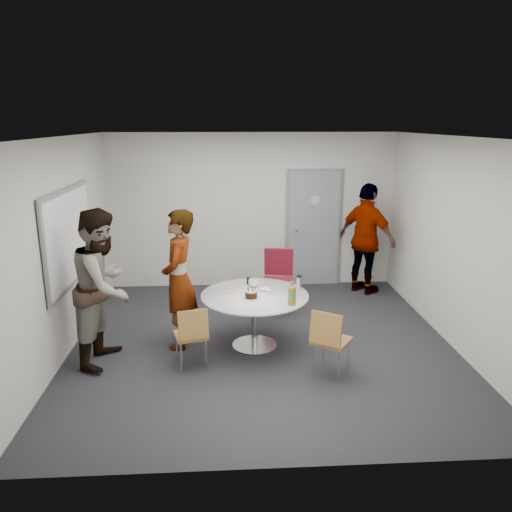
{
  "coord_description": "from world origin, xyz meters",
  "views": [
    {
      "loc": [
        -0.46,
        -6.14,
        2.89
      ],
      "look_at": [
        -0.07,
        0.25,
        1.15
      ],
      "focal_mm": 35.0,
      "sensor_mm": 36.0,
      "label": 1
    }
  ],
  "objects": [
    {
      "name": "chair_near_left",
      "position": [
        -0.89,
        -0.64,
        0.47
      ],
      "size": [
        0.45,
        0.48,
        0.78
      ],
      "rotation": [
        0.0,
        0.0,
        0.26
      ],
      "color": "brown",
      "rests_on": "floor"
    },
    {
      "name": "chair_far",
      "position": [
        0.33,
        1.17,
        0.6
      ],
      "size": [
        0.54,
        0.58,
        0.98
      ],
      "rotation": [
        0.0,
        0.0,
        2.97
      ],
      "color": "maroon",
      "rests_on": "floor"
    },
    {
      "name": "ceiling",
      "position": [
        0.0,
        0.0,
        2.7
      ],
      "size": [
        5.0,
        5.0,
        0.0
      ],
      "primitive_type": "plane",
      "rotation": [
        3.14,
        0.0,
        0.0
      ],
      "color": "silver",
      "rests_on": "wall_back"
    },
    {
      "name": "wall_front",
      "position": [
        0.0,
        -2.5,
        1.35
      ],
      "size": [
        5.0,
        0.0,
        5.0
      ],
      "primitive_type": "plane",
      "rotation": [
        -1.57,
        0.0,
        0.0
      ],
      "color": "beige",
      "rests_on": "floor"
    },
    {
      "name": "wall_left",
      "position": [
        -2.5,
        0.0,
        1.35
      ],
      "size": [
        0.0,
        5.0,
        5.0
      ],
      "primitive_type": "plane",
      "rotation": [
        1.57,
        0.0,
        1.57
      ],
      "color": "beige",
      "rests_on": "floor"
    },
    {
      "name": "table",
      "position": [
        -0.08,
        -0.09,
        0.62
      ],
      "size": [
        1.39,
        1.39,
        1.02
      ],
      "color": "white",
      "rests_on": "floor"
    },
    {
      "name": "person_left",
      "position": [
        -1.95,
        -0.34,
        0.95
      ],
      "size": [
        0.87,
        1.04,
        1.91
      ],
      "primitive_type": "imported",
      "rotation": [
        0.0,
        0.0,
        1.39
      ],
      "color": "white",
      "rests_on": "floor"
    },
    {
      "name": "wall_back",
      "position": [
        0.0,
        2.5,
        1.35
      ],
      "size": [
        5.0,
        0.0,
        5.0
      ],
      "primitive_type": "plane",
      "rotation": [
        1.57,
        0.0,
        0.0
      ],
      "color": "beige",
      "rests_on": "floor"
    },
    {
      "name": "person_main",
      "position": [
        -1.08,
        0.02,
        0.91
      ],
      "size": [
        0.49,
        0.7,
        1.82
      ],
      "primitive_type": "imported",
      "rotation": [
        0.0,
        0.0,
        -1.65
      ],
      "color": "#A5C6EA",
      "rests_on": "floor"
    },
    {
      "name": "chair_near_right",
      "position": [
        0.7,
        -0.94,
        0.5
      ],
      "size": [
        0.55,
        0.56,
        0.82
      ],
      "rotation": [
        0.0,
        0.0,
        -0.6
      ],
      "color": "brown",
      "rests_on": "floor"
    },
    {
      "name": "floor",
      "position": [
        0.0,
        0.0,
        0.0
      ],
      "size": [
        5.0,
        5.0,
        0.0
      ],
      "primitive_type": "plane",
      "color": "#232327",
      "rests_on": "ground"
    },
    {
      "name": "door",
      "position": [
        1.1,
        2.48,
        1.03
      ],
      "size": [
        1.02,
        0.17,
        2.12
      ],
      "color": "gray",
      "rests_on": "wall_back"
    },
    {
      "name": "person_right",
      "position": [
        1.91,
        1.95,
        0.95
      ],
      "size": [
        1.04,
        1.16,
        1.89
      ],
      "primitive_type": "imported",
      "rotation": [
        0.0,
        0.0,
        2.23
      ],
      "color": "black",
      "rests_on": "floor"
    },
    {
      "name": "wall_right",
      "position": [
        2.5,
        0.0,
        1.35
      ],
      "size": [
        0.0,
        5.0,
        5.0
      ],
      "primitive_type": "plane",
      "rotation": [
        1.57,
        0.0,
        -1.57
      ],
      "color": "beige",
      "rests_on": "floor"
    },
    {
      "name": "whiteboard",
      "position": [
        -2.46,
        0.2,
        1.45
      ],
      "size": [
        0.04,
        1.9,
        1.25
      ],
      "color": "gray",
      "rests_on": "wall_left"
    }
  ]
}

